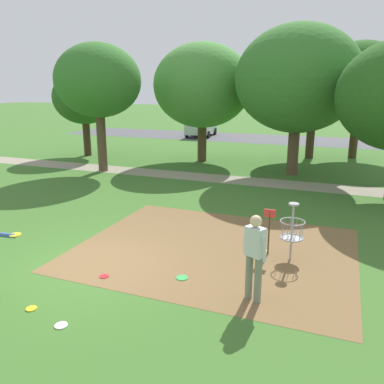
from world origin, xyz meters
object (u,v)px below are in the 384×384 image
at_px(tree_mid_center, 84,98).
at_px(frisbee_near_basket, 182,278).
at_px(tree_near_right, 361,77).
at_px(parked_car_leftmost, 201,125).
at_px(player_foreground_watching, 255,253).
at_px(tree_mid_left, 202,86).
at_px(tree_mid_right, 98,81).
at_px(tree_far_left, 298,79).
at_px(frisbee_by_tee, 104,276).
at_px(tree_near_left, 316,71).
at_px(frisbee_mid_grass, 31,309).
at_px(disc_golf_basket, 290,229).
at_px(frisbee_far_left, 61,325).

bearing_deg(tree_mid_center, frisbee_near_basket, -47.41).
height_order(tree_near_right, parked_car_leftmost, tree_near_right).
height_order(player_foreground_watching, tree_mid_left, tree_mid_left).
relative_size(tree_mid_right, tree_far_left, 0.89).
bearing_deg(parked_car_leftmost, frisbee_by_tee, -74.63).
distance_m(frisbee_near_basket, tree_near_left, 17.07).
bearing_deg(frisbee_by_tee, frisbee_mid_grass, -108.65).
bearing_deg(disc_golf_basket, parked_car_leftmost, 114.98).
bearing_deg(tree_mid_right, tree_mid_center, 134.53).
bearing_deg(tree_mid_right, frisbee_far_left, -59.26).
relative_size(frisbee_by_tee, tree_mid_left, 0.03).
bearing_deg(parked_car_leftmost, frisbee_near_basket, -70.82).
relative_size(frisbee_near_basket, frisbee_far_left, 1.14).
bearing_deg(frisbee_by_tee, tree_near_right, 74.15).
bearing_deg(parked_car_leftmost, tree_near_left, -38.65).
height_order(frisbee_near_basket, tree_mid_right, tree_mid_right).
distance_m(frisbee_far_left, tree_mid_center, 18.18).
distance_m(frisbee_far_left, tree_mid_right, 13.74).
xyz_separation_m(disc_golf_basket, tree_mid_left, (-6.30, 11.30, 3.29)).
relative_size(disc_golf_basket, parked_car_leftmost, 0.32).
distance_m(tree_mid_right, parked_car_leftmost, 15.36).
relative_size(frisbee_by_tee, tree_far_left, 0.03).
relative_size(disc_golf_basket, tree_far_left, 0.21).
bearing_deg(tree_far_left, tree_mid_left, 161.27).
bearing_deg(tree_far_left, player_foreground_watching, -86.02).
xyz_separation_m(player_foreground_watching, frisbee_near_basket, (-1.61, 0.30, -0.96)).
relative_size(frisbee_near_basket, tree_near_right, 0.04).
distance_m(player_foreground_watching, tree_mid_right, 13.65).
bearing_deg(disc_golf_basket, tree_mid_left, 119.13).
xyz_separation_m(player_foreground_watching, parked_car_leftmost, (-9.91, 24.18, -0.05)).
height_order(disc_golf_basket, frisbee_far_left, disc_golf_basket).
xyz_separation_m(frisbee_near_basket, tree_near_left, (1.13, 16.33, 4.83)).
bearing_deg(frisbee_by_tee, frisbee_far_left, -79.54).
xyz_separation_m(frisbee_by_tee, tree_mid_left, (-2.74, 13.69, 4.03)).
xyz_separation_m(tree_mid_center, parked_car_leftmost, (3.07, 11.50, -2.45)).
height_order(player_foreground_watching, tree_mid_center, tree_mid_center).
distance_m(disc_golf_basket, tree_mid_left, 13.35).
bearing_deg(tree_near_right, frisbee_near_basket, -101.35).
bearing_deg(tree_near_left, tree_mid_center, -162.42).
xyz_separation_m(frisbee_near_basket, tree_mid_center, (-11.37, 12.37, 3.37)).
relative_size(tree_mid_left, tree_far_left, 0.94).
xyz_separation_m(player_foreground_watching, tree_mid_center, (-12.98, 12.67, 2.41)).
xyz_separation_m(player_foreground_watching, tree_near_left, (-0.48, 16.63, 3.88)).
relative_size(frisbee_far_left, tree_mid_right, 0.04).
bearing_deg(player_foreground_watching, frisbee_by_tee, -175.49).
height_order(tree_near_left, tree_mid_center, tree_near_left).
bearing_deg(frisbee_far_left, tree_mid_center, 124.48).
bearing_deg(player_foreground_watching, frisbee_mid_grass, -153.94).
bearing_deg(tree_mid_center, tree_far_left, -4.58).
bearing_deg(frisbee_mid_grass, tree_mid_right, 117.87).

